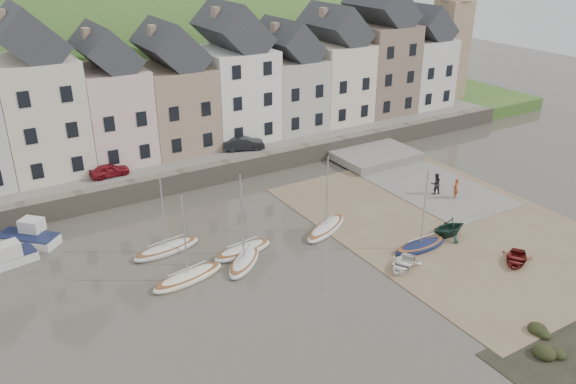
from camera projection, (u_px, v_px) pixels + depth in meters
ground at (333, 261)px, 40.28m from camera, size 160.00×160.00×0.00m
quay_land at (168, 129)px, 64.94m from camera, size 90.00×30.00×1.50m
quay_street at (210, 153)px, 55.64m from camera, size 70.00×7.00×0.10m
seawall at (226, 171)px, 53.17m from camera, size 70.00×1.20×1.80m
beach at (447, 223)px, 45.46m from camera, size 18.00×26.00×0.06m
slipway at (415, 179)px, 53.58m from camera, size 8.00×18.00×0.12m
hillside at (86, 200)px, 92.11m from camera, size 134.40×84.00×84.00m
townhouse_terrace at (209, 84)px, 56.83m from camera, size 61.05×8.00×13.93m
church_spire at (453, 21)px, 70.78m from camera, size 4.00×4.00×18.00m
sailboat_0 at (167, 249)px, 41.37m from camera, size 5.30×2.18×6.32m
sailboat_1 at (244, 262)px, 39.75m from camera, size 4.25×4.11×6.32m
sailboat_2 at (188, 277)px, 37.96m from camera, size 5.41×2.40×6.32m
sailboat_3 at (243, 250)px, 41.18m from camera, size 4.80×2.04×6.32m
sailboat_4 at (326, 228)px, 44.26m from camera, size 5.29×3.70×6.32m
sailboat_5 at (420, 246)px, 41.74m from camera, size 4.57×1.51×6.32m
motorboat_2 at (29, 236)px, 42.45m from camera, size 4.38×4.37×1.70m
rowboat_white at (403, 264)px, 39.25m from camera, size 3.61×3.29×0.61m
rowboat_green at (449, 227)px, 43.20m from camera, size 3.02×2.65×1.52m
rowboat_red at (516, 259)px, 39.87m from camera, size 3.57×3.31×0.60m
person_red at (456, 188)px, 49.30m from camera, size 0.75×0.75×1.76m
person_dark at (436, 184)px, 50.04m from camera, size 1.10×0.97×1.91m
car_left at (109, 170)px, 49.94m from camera, size 3.37×1.42×1.14m
car_right at (244, 143)px, 56.05m from camera, size 4.21×2.63×1.31m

